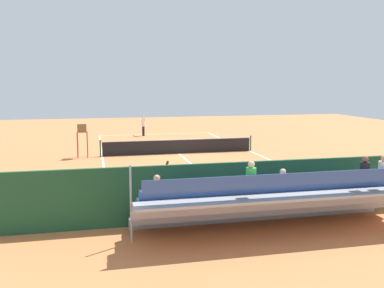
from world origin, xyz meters
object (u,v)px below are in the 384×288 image
at_px(equipment_bag, 282,205).
at_px(line_judge, 166,187).
at_px(bleacher_stand, 273,200).
at_px(umpire_chair, 82,137).
at_px(tennis_ball_near, 140,138).
at_px(tennis_net, 179,146).
at_px(courtside_bench, 327,191).
at_px(tennis_racket, 132,135).
at_px(tennis_player, 143,124).

xyz_separation_m(equipment_bag, line_judge, (4.31, -0.40, 0.84)).
xyz_separation_m(bleacher_stand, equipment_bag, (-1.25, -1.95, -0.79)).
bearing_deg(umpire_chair, tennis_ball_near, -117.44).
distance_m(tennis_net, line_judge, 13.36).
bearing_deg(umpire_chair, equipment_bag, 119.45).
height_order(courtside_bench, line_judge, line_judge).
bearing_deg(equipment_bag, line_judge, -5.27).
height_order(equipment_bag, line_judge, line_judge).
bearing_deg(tennis_ball_near, courtside_bench, 102.47).
distance_m(courtside_bench, tennis_racket, 24.58).
bearing_deg(tennis_player, bleacher_stand, 92.75).
xyz_separation_m(tennis_net, equipment_bag, (-1.29, 13.40, -0.32)).
bearing_deg(courtside_bench, bleacher_stand, 33.45).
bearing_deg(line_judge, tennis_racket, -92.24).
height_order(equipment_bag, tennis_player, tennis_player).
relative_size(tennis_net, tennis_player, 5.35).
distance_m(tennis_net, tennis_racket, 10.94).
bearing_deg(line_judge, courtside_bench, 177.52).
bearing_deg(tennis_player, tennis_racket, -36.19).
xyz_separation_m(bleacher_stand, umpire_chair, (6.24, -15.21, 0.35)).
height_order(bleacher_stand, umpire_chair, bleacher_stand).
bearing_deg(tennis_net, equipment_bag, 95.48).
height_order(umpire_chair, courtside_bench, umpire_chair).
relative_size(courtside_bench, equipment_bag, 2.00).
relative_size(tennis_net, line_judge, 5.35).
bearing_deg(tennis_player, umpire_chair, 63.80).
relative_size(umpire_chair, courtside_bench, 1.19).
relative_size(tennis_player, line_judge, 1.00).
height_order(tennis_net, equipment_bag, tennis_net).
distance_m(tennis_player, tennis_ball_near, 1.80).
distance_m(tennis_net, tennis_player, 10.14).
xyz_separation_m(tennis_player, line_judge, (1.85, 23.06, 0.00)).
distance_m(courtside_bench, tennis_player, 23.74).
relative_size(courtside_bench, line_judge, 0.93).
height_order(courtside_bench, tennis_racket, courtside_bench).
bearing_deg(tennis_ball_near, tennis_net, 100.84).
height_order(courtside_bench, tennis_ball_near, courtside_bench).
relative_size(tennis_net, tennis_racket, 17.58).
height_order(bleacher_stand, equipment_bag, bleacher_stand).
relative_size(umpire_chair, tennis_racket, 3.65).
relative_size(courtside_bench, tennis_racket, 3.07).
bearing_deg(umpire_chair, line_judge, 103.86).
xyz_separation_m(tennis_racket, tennis_ball_near, (-0.45, 2.11, 0.02)).
distance_m(umpire_chair, tennis_player, 11.37).
height_order(tennis_player, tennis_ball_near, tennis_player).
xyz_separation_m(umpire_chair, courtside_bench, (-9.39, 13.13, -0.76)).
xyz_separation_m(tennis_net, courtside_bench, (-3.19, 13.27, 0.06)).
bearing_deg(equipment_bag, courtside_bench, -176.15).
xyz_separation_m(courtside_bench, equipment_bag, (1.91, 0.13, -0.38)).
relative_size(bleacher_stand, courtside_bench, 5.03).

